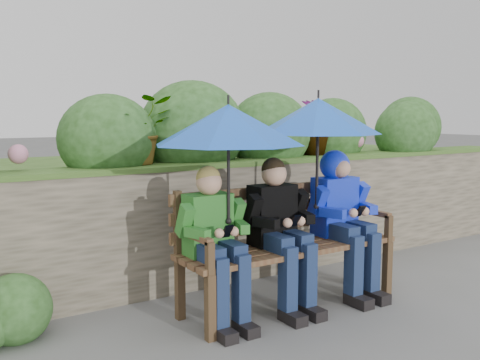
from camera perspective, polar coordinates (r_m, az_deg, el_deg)
ground at (r=4.07m, az=0.78°, el=-13.53°), size 60.00×60.00×0.00m
garden_backdrop at (r=5.25m, az=-9.46°, el=-1.76°), size 8.00×2.83×1.79m
park_bench at (r=4.05m, az=4.71°, el=-6.04°), size 1.72×0.51×0.91m
boy_left at (r=3.62m, az=-2.70°, el=-6.05°), size 0.47×0.54×1.09m
boy_middle at (r=3.90m, az=4.30°, el=-4.87°), size 0.49×0.57×1.12m
boy_right at (r=4.29m, az=10.86°, el=-3.12°), size 0.51×0.62×1.15m
umbrella_left at (r=3.57m, az=-1.25°, el=5.90°), size 1.02×1.02×0.87m
umbrella_right at (r=4.08m, az=8.32°, el=6.76°), size 0.94×0.94×0.90m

